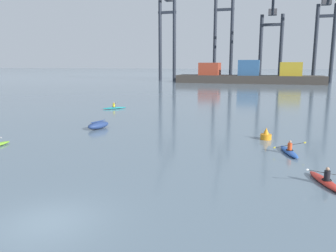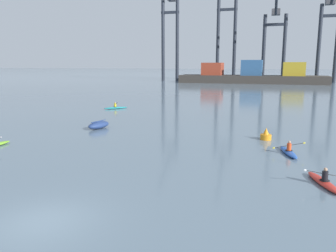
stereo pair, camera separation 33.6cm
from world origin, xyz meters
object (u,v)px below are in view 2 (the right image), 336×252
capsized_dinghy (99,125)px  channel_buoy (266,135)px  kayak_blue (288,151)px  gantry_crane_east (330,28)px  gantry_crane_east_mid (275,34)px  gantry_crane_west_mid (227,24)px  gantry_crane_west (170,28)px  container_barge (252,76)px  kayak_red (324,182)px  kayak_teal (116,108)px

capsized_dinghy → channel_buoy: channel_buoy is taller
kayak_blue → gantry_crane_east: bearing=81.3°
gantry_crane_east_mid → channel_buoy: gantry_crane_east_mid is taller
gantry_crane_west_mid → channel_buoy: (16.87, -98.11, -19.76)m
gantry_crane_east → kayak_blue: bearing=-98.7°
gantry_crane_west → channel_buoy: size_ratio=37.64×
gantry_crane_west_mid → gantry_crane_east_mid: gantry_crane_west_mid is taller
container_barge → channel_buoy: 84.54m
gantry_crane_west_mid → gantry_crane_east: 33.94m
channel_buoy → capsized_dinghy: bearing=179.2°
container_barge → gantry_crane_west: 34.63m
kayak_blue → kayak_red: size_ratio=1.01×
kayak_red → kayak_teal: bearing=134.4°
kayak_red → capsized_dinghy: bearing=151.1°
capsized_dinghy → kayak_blue: 17.75m
container_barge → kayak_teal: container_barge is taller
gantry_crane_west → kayak_red: gantry_crane_west is taller
container_barge → kayak_red: bearing=-84.2°
gantry_crane_west → capsized_dinghy: (20.53, -90.85, -18.53)m
container_barge → gantry_crane_east: gantry_crane_east is taller
gantry_crane_west_mid → kayak_blue: size_ratio=12.62×
kayak_blue → kayak_red: (1.51, -5.94, -0.00)m
gantry_crane_west → kayak_blue: size_ratio=10.94×
gantry_crane_east_mid → gantry_crane_east: bearing=-5.2°
capsized_dinghy → kayak_teal: size_ratio=0.98×
gantry_crane_west → gantry_crane_east: (52.58, 1.34, -1.51)m
container_barge → channel_buoy: bearing=-85.6°
gantry_crane_west_mid → capsized_dinghy: bearing=-89.2°
gantry_crane_west → channel_buoy: bearing=-68.4°
container_barge → capsized_dinghy: size_ratio=16.46×
channel_buoy → kayak_blue: bearing=-68.8°
gantry_crane_west → gantry_crane_east: gantry_crane_west is taller
gantry_crane_west_mid → gantry_crane_west: bearing=-159.9°
gantry_crane_west → gantry_crane_east_mid: gantry_crane_west is taller
kayak_blue → kayak_red: same height
gantry_crane_west → gantry_crane_west_mid: bearing=20.1°
channel_buoy → kayak_blue: (1.61, -4.16, -0.19)m
gantry_crane_east → capsized_dinghy: gantry_crane_east is taller
gantry_crane_west → capsized_dinghy: bearing=-77.3°
gantry_crane_east → kayak_blue: (-14.85, -96.58, -17.20)m
gantry_crane_west_mid → channel_buoy: size_ratio=43.40×
gantry_crane_west → kayak_red: 110.12m
gantry_crane_east_mid → kayak_teal: bearing=-104.3°
capsized_dinghy → kayak_teal: bearing=109.5°
channel_buoy → kayak_red: 10.57m
gantry_crane_west → channel_buoy: 99.71m
gantry_crane_west → gantry_crane_east: size_ratio=1.08×
kayak_teal → kayak_red: kayak_teal is taller
container_barge → gantry_crane_east_mid: gantry_crane_east_mid is taller
gantry_crane_west_mid → gantry_crane_east_mid: 17.76m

